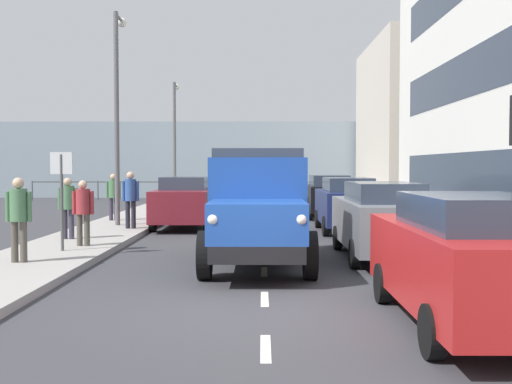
# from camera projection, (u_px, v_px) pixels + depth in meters

# --- Properties ---
(ground_plane) EXTENTS (80.00, 80.00, 0.00)m
(ground_plane) POSITION_uv_depth(u_px,v_px,m) (263.00, 234.00, 19.10)
(ground_plane) COLOR #38383D
(sidewalk_left) EXTENTS (2.44, 38.47, 0.15)m
(sidewalk_left) POSITION_uv_depth(u_px,v_px,m) (420.00, 232.00, 19.05)
(sidewalk_left) COLOR #9E9993
(sidewalk_left) RESTS_ON ground_plane
(sidewalk_right) EXTENTS (2.44, 38.47, 0.15)m
(sidewalk_right) POSITION_uv_depth(u_px,v_px,m) (107.00, 231.00, 19.14)
(sidewalk_right) COLOR #9E9993
(sidewalk_right) RESTS_ON ground_plane
(road_centreline_markings) EXTENTS (0.12, 34.71, 0.01)m
(road_centreline_markings) POSITION_uv_depth(u_px,v_px,m) (263.00, 235.00, 18.79)
(road_centreline_markings) COLOR silver
(road_centreline_markings) RESTS_ON ground_plane
(building_far_block) EXTENTS (7.25, 10.55, 8.94)m
(building_far_block) POSITION_uv_depth(u_px,v_px,m) (435.00, 123.00, 34.90)
(building_far_block) COLOR beige
(building_far_block) RESTS_ON ground_plane
(sea_horizon) EXTENTS (80.00, 0.80, 5.00)m
(sea_horizon) POSITION_uv_depth(u_px,v_px,m) (263.00, 160.00, 41.21)
(sea_horizon) COLOR #84939E
(sea_horizon) RESTS_ON ground_plane
(seawall_railing) EXTENTS (28.08, 0.08, 1.20)m
(seawall_railing) POSITION_uv_depth(u_px,v_px,m) (263.00, 185.00, 37.68)
(seawall_railing) COLOR #4C5156
(seawall_railing) RESTS_ON ground_plane
(truck_vintage_blue) EXTENTS (2.17, 5.64, 2.43)m
(truck_vintage_blue) POSITION_uv_depth(u_px,v_px,m) (258.00, 210.00, 12.68)
(truck_vintage_blue) COLOR black
(truck_vintage_blue) RESTS_ON ground_plane
(car_red_kerbside_near) EXTENTS (1.87, 4.47, 1.72)m
(car_red_kerbside_near) POSITION_uv_depth(u_px,v_px,m) (470.00, 258.00, 8.03)
(car_red_kerbside_near) COLOR #B21E1E
(car_red_kerbside_near) RESTS_ON ground_plane
(car_grey_kerbside_1) EXTENTS (1.78, 4.60, 1.72)m
(car_grey_kerbside_1) POSITION_uv_depth(u_px,v_px,m) (381.00, 219.00, 13.99)
(car_grey_kerbside_1) COLOR slate
(car_grey_kerbside_1) RESTS_ON ground_plane
(car_navy_kerbside_2) EXTENTS (1.76, 4.10, 1.72)m
(car_navy_kerbside_2) POSITION_uv_depth(u_px,v_px,m) (347.00, 204.00, 19.68)
(car_navy_kerbside_2) COLOR navy
(car_navy_kerbside_2) RESTS_ON ground_plane
(car_black_kerbside_3) EXTENTS (1.83, 4.26, 1.72)m
(car_black_kerbside_3) POSITION_uv_depth(u_px,v_px,m) (328.00, 195.00, 25.14)
(car_black_kerbside_3) COLOR black
(car_black_kerbside_3) RESTS_ON ground_plane
(car_maroon_oppositeside_0) EXTENTS (1.88, 4.55, 1.72)m
(car_maroon_oppositeside_0) POSITION_uv_depth(u_px,v_px,m) (185.00, 201.00, 21.06)
(car_maroon_oppositeside_0) COLOR maroon
(car_maroon_oppositeside_0) RESTS_ON ground_plane
(pedestrian_near_railing) EXTENTS (0.53, 0.34, 1.70)m
(pedestrian_near_railing) POSITION_uv_depth(u_px,v_px,m) (19.00, 213.00, 12.48)
(pedestrian_near_railing) COLOR #4C473D
(pedestrian_near_railing) RESTS_ON sidewalk_right
(pedestrian_couple_b) EXTENTS (0.53, 0.34, 1.59)m
(pedestrian_couple_b) POSITION_uv_depth(u_px,v_px,m) (83.00, 208.00, 15.08)
(pedestrian_couple_b) COLOR #4C473D
(pedestrian_couple_b) RESTS_ON sidewalk_right
(pedestrian_couple_a) EXTENTS (0.53, 0.34, 1.62)m
(pedestrian_couple_a) POSITION_uv_depth(u_px,v_px,m) (68.00, 203.00, 16.51)
(pedestrian_couple_a) COLOR #383342
(pedestrian_couple_a) RESTS_ON sidewalk_right
(pedestrian_in_dark_coat) EXTENTS (0.53, 0.34, 1.76)m
(pedestrian_in_dark_coat) POSITION_uv_depth(u_px,v_px,m) (130.00, 195.00, 19.27)
(pedestrian_in_dark_coat) COLOR black
(pedestrian_in_dark_coat) RESTS_ON sidewalk_right
(pedestrian_strolling) EXTENTS (0.53, 0.34, 1.66)m
(pedestrian_strolling) POSITION_uv_depth(u_px,v_px,m) (113.00, 193.00, 22.17)
(pedestrian_strolling) COLOR #383342
(pedestrian_strolling) RESTS_ON sidewalk_right
(lamp_post_promenade) EXTENTS (0.32, 1.14, 6.94)m
(lamp_post_promenade) POSITION_uv_depth(u_px,v_px,m) (118.00, 100.00, 20.42)
(lamp_post_promenade) COLOR #59595B
(lamp_post_promenade) RESTS_ON sidewalk_right
(lamp_post_far) EXTENTS (0.32, 1.14, 6.31)m
(lamp_post_far) POSITION_uv_depth(u_px,v_px,m) (175.00, 131.00, 32.64)
(lamp_post_far) COLOR #59595B
(lamp_post_far) RESTS_ON sidewalk_right
(street_sign) EXTENTS (0.50, 0.07, 2.25)m
(street_sign) POSITION_uv_depth(u_px,v_px,m) (62.00, 184.00, 14.17)
(street_sign) COLOR #4C4C4C
(street_sign) RESTS_ON sidewalk_right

